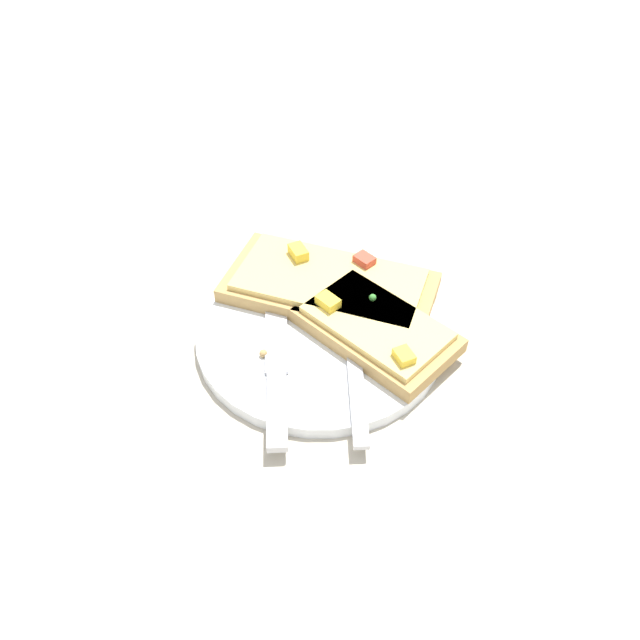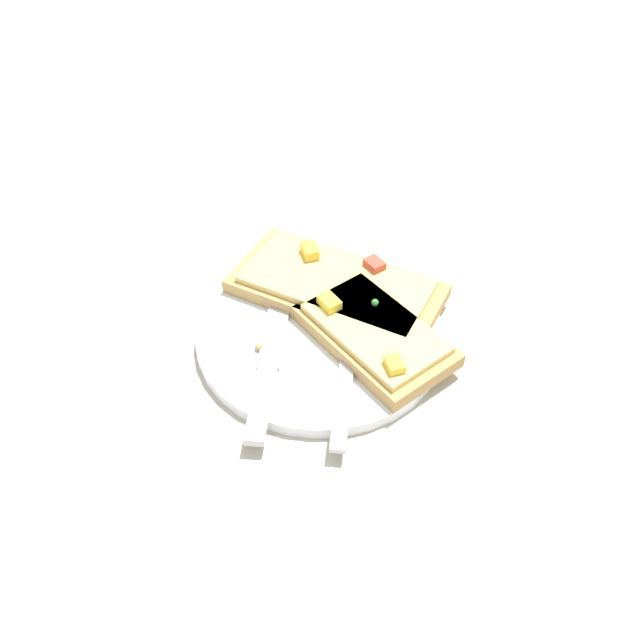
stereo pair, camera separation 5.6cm
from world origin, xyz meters
TOP-DOWN VIEW (x-y plane):
  - ground_plane at (0.00, 0.00)m, footprint 4.00×4.00m
  - plate at (0.00, 0.00)m, footprint 0.23×0.23m
  - fork at (-0.03, -0.01)m, footprint 0.15×0.17m
  - knife at (-0.00, 0.06)m, footprint 0.15×0.16m
  - pizza_slice_main at (0.02, -0.04)m, footprint 0.22×0.16m
  - pizza_slice_corner at (-0.04, -0.02)m, footprint 0.14×0.09m
  - crumb_scatter at (0.07, -0.00)m, footprint 0.08×0.09m

SIDE VIEW (x-z plane):
  - ground_plane at x=0.00m, z-range 0.00..0.00m
  - plate at x=0.00m, z-range 0.00..0.01m
  - fork at x=-0.03m, z-range 0.01..0.02m
  - knife at x=0.00m, z-range 0.01..0.02m
  - crumb_scatter at x=0.07m, z-range 0.01..0.02m
  - pizza_slice_main at x=0.02m, z-range 0.01..0.04m
  - pizza_slice_corner at x=-0.04m, z-range 0.01..0.04m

